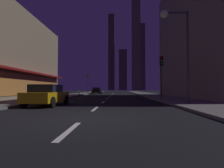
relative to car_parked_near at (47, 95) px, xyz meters
name	(u,v)px	position (x,y,z in m)	size (l,w,h in m)	color
ground_plane	(113,94)	(3.60, 26.89, -0.79)	(78.00, 136.00, 0.10)	black
sidewalk_right	(144,94)	(10.60, 26.89, -0.67)	(4.00, 76.00, 0.15)	#605E59
sidewalk_left	(82,94)	(-3.40, 26.89, -0.67)	(4.00, 76.00, 0.15)	#605E59
lane_marking_center	(110,97)	(3.60, 13.69, -0.73)	(0.16, 43.80, 0.01)	silver
building_apartment_right	(221,32)	(18.10, 10.89, 7.79)	(11.00, 20.00, 17.06)	slate
skyscraper_distant_tall	(112,52)	(-1.98, 151.34, 34.84)	(5.92, 6.47, 71.17)	#514D3D
skyscraper_distant_mid	(123,70)	(8.53, 146.16, 17.48)	(7.09, 7.56, 36.45)	#4D493A
skyscraper_distant_short	(136,41)	(17.67, 117.35, 35.68)	(6.00, 6.59, 72.85)	#625D49
skyscraper_distant_slender	(140,57)	(24.96, 150.60, 30.02)	(8.14, 6.94, 61.53)	#4B4738
car_parked_near	(47,95)	(0.00, 0.00, 0.00)	(1.98, 4.24, 1.45)	gold
car_parked_far	(97,91)	(0.00, 27.18, 0.00)	(1.98, 4.24, 1.45)	black
fire_hydrant_far_left	(79,93)	(-2.30, 19.69, -0.29)	(0.42, 0.30, 0.65)	#B2B2B2
traffic_light_near_right	(161,68)	(9.10, 5.16, 2.45)	(0.32, 0.48, 4.20)	#2D2D2D
traffic_light_far_left	(88,80)	(-1.90, 26.39, 2.45)	(0.32, 0.48, 4.20)	#2D2D2D
street_lamp_right	(176,33)	(8.98, 0.42, 4.33)	(1.96, 0.56, 6.58)	#38383D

